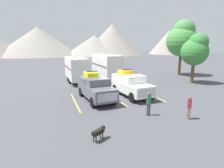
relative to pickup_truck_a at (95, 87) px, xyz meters
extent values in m
plane|color=#47474C|center=(1.93, 0.41, -1.19)|extent=(240.00, 240.00, 0.00)
cube|color=#595B60|center=(0.02, -0.22, -0.26)|extent=(2.47, 5.67, 0.97)
cube|color=#595B60|center=(0.18, -2.20, 0.26)|extent=(2.07, 1.70, 0.08)
cube|color=#595B60|center=(0.06, -0.72, 0.57)|extent=(2.03, 1.58, 0.71)
cube|color=slate|center=(0.10, -1.29, 0.61)|extent=(1.81, 0.35, 0.52)
cube|color=#595B60|center=(-0.10, 1.27, 0.50)|extent=(2.19, 2.69, 0.55)
cube|color=silver|center=(0.23, -2.94, -0.22)|extent=(1.73, 0.20, 0.68)
cylinder|color=black|center=(1.10, -2.02, -0.75)|extent=(0.35, 0.90, 0.89)
cylinder|color=black|center=(-0.77, -2.17, -0.75)|extent=(0.35, 0.90, 0.89)
cylinder|color=black|center=(0.80, 1.73, -0.75)|extent=(0.35, 0.90, 0.89)
cylinder|color=black|center=(-1.07, 1.58, -0.75)|extent=(0.35, 0.90, 0.89)
cube|color=yellow|center=(-0.10, 1.27, 1.00)|extent=(1.25, 1.71, 0.45)
cylinder|color=black|center=(0.40, 0.75, 0.99)|extent=(0.21, 0.45, 0.44)
cylinder|color=black|center=(-0.51, 0.67, 0.99)|extent=(0.21, 0.45, 0.44)
cylinder|color=black|center=(0.31, 1.86, 0.99)|extent=(0.21, 0.45, 0.44)
cylinder|color=black|center=(-0.60, 1.79, 0.99)|extent=(0.21, 0.45, 0.44)
cube|color=black|center=(-0.06, 0.81, 1.37)|extent=(1.02, 0.16, 0.08)
cube|color=white|center=(3.66, -0.23, -0.26)|extent=(2.47, 5.36, 0.93)
cube|color=white|center=(3.81, -2.10, 0.24)|extent=(2.09, 1.61, 0.08)
cube|color=white|center=(3.69, -0.70, 0.60)|extent=(2.04, 1.51, 0.79)
cube|color=slate|center=(3.74, -1.24, 0.63)|extent=(1.83, 0.37, 0.58)
cube|color=white|center=(3.55, 1.17, 0.51)|extent=(2.21, 2.55, 0.61)
cube|color=silver|center=(3.86, -2.80, -0.22)|extent=(1.76, 0.20, 0.65)
cylinder|color=black|center=(4.75, -1.92, -0.73)|extent=(0.35, 0.95, 0.93)
cylinder|color=black|center=(2.85, -2.07, -0.73)|extent=(0.35, 0.95, 0.93)
cylinder|color=black|center=(4.46, 1.61, -0.73)|extent=(0.35, 0.95, 0.93)
cylinder|color=black|center=(2.57, 1.46, -0.73)|extent=(0.35, 0.95, 0.93)
cube|color=orange|center=(3.55, 1.17, 1.04)|extent=(1.26, 1.62, 0.45)
cylinder|color=black|center=(4.05, 0.68, 1.03)|extent=(0.21, 0.45, 0.44)
cylinder|color=black|center=(3.12, 0.61, 1.03)|extent=(0.21, 0.45, 0.44)
cylinder|color=black|center=(3.97, 1.73, 1.03)|extent=(0.21, 0.45, 0.44)
cylinder|color=black|center=(3.04, 1.66, 1.03)|extent=(0.21, 0.45, 0.44)
cube|color=black|center=(3.58, 0.74, 1.41)|extent=(1.04, 0.16, 0.08)
cube|color=gold|center=(-1.94, -0.28, -1.19)|extent=(0.12, 5.50, 0.01)
cube|color=gold|center=(1.93, -0.28, -1.19)|extent=(0.12, 5.50, 0.01)
cube|color=gold|center=(5.79, -0.28, -1.19)|extent=(0.12, 5.50, 0.01)
cube|color=white|center=(-0.36, 9.05, 0.76)|extent=(2.44, 6.77, 2.85)
cube|color=brown|center=(-1.53, 9.02, 0.90)|extent=(0.14, 6.46, 0.24)
cube|color=silver|center=(-0.38, 10.05, 2.33)|extent=(0.61, 0.71, 0.30)
cube|color=#333333|center=(-0.29, 5.08, -0.87)|extent=(0.14, 1.20, 0.12)
cylinder|color=black|center=(0.72, 8.26, -0.81)|extent=(0.23, 0.76, 0.76)
cylinder|color=black|center=(-1.41, 8.22, -0.81)|extent=(0.23, 0.76, 0.76)
cylinder|color=black|center=(0.69, 9.87, -0.81)|extent=(0.23, 0.76, 0.76)
cylinder|color=black|center=(-1.44, 9.83, -0.81)|extent=(0.23, 0.76, 0.76)
cube|color=white|center=(3.96, 8.87, 0.93)|extent=(2.48, 7.48, 3.18)
cube|color=#595960|center=(2.78, 8.84, 1.09)|extent=(0.16, 7.13, 0.24)
cube|color=silver|center=(3.94, 9.98, 2.67)|extent=(0.61, 0.71, 0.30)
cube|color=#333333|center=(4.04, 4.55, -0.87)|extent=(0.14, 1.20, 0.12)
cylinder|color=black|center=(5.05, 7.99, -0.81)|extent=(0.23, 0.76, 0.76)
cylinder|color=black|center=(2.90, 7.95, -0.81)|extent=(0.23, 0.76, 0.76)
cylinder|color=black|center=(5.02, 9.78, -0.81)|extent=(0.23, 0.76, 0.76)
cylinder|color=black|center=(2.86, 9.74, -0.81)|extent=(0.23, 0.76, 0.76)
cylinder|color=#3F3F42|center=(2.53, -5.16, -0.76)|extent=(0.13, 0.13, 0.87)
cylinder|color=#3F3F42|center=(2.71, -5.15, -0.76)|extent=(0.13, 0.13, 0.87)
cube|color=#33723F|center=(2.62, -5.16, -0.01)|extent=(0.26, 0.21, 0.62)
sphere|color=brown|center=(2.62, -5.16, 0.41)|extent=(0.24, 0.24, 0.24)
cylinder|color=#33723F|center=(2.48, -5.16, -0.04)|extent=(0.10, 0.10, 0.55)
cylinder|color=#33723F|center=(2.76, -5.15, -0.04)|extent=(0.10, 0.10, 0.55)
cylinder|color=#726047|center=(4.89, -6.58, -0.79)|extent=(0.12, 0.12, 0.81)
cylinder|color=#726047|center=(4.85, -6.74, -0.79)|extent=(0.12, 0.12, 0.81)
cube|color=maroon|center=(4.87, -6.66, -0.10)|extent=(0.24, 0.28, 0.57)
sphere|color=brown|center=(4.87, -6.66, 0.30)|extent=(0.22, 0.22, 0.22)
cylinder|color=maroon|center=(4.91, -6.54, -0.13)|extent=(0.09, 0.09, 0.52)
cylinder|color=maroon|center=(4.84, -6.79, -0.13)|extent=(0.09, 0.09, 0.52)
cube|color=black|center=(-1.75, -7.34, -0.70)|extent=(0.76, 0.60, 0.23)
sphere|color=black|center=(-1.41, -7.14, -0.61)|extent=(0.25, 0.25, 0.25)
cylinder|color=black|center=(-2.09, -7.55, -0.66)|extent=(0.16, 0.12, 0.20)
cylinder|color=black|center=(-1.58, -7.14, -1.00)|extent=(0.06, 0.06, 0.38)
cylinder|color=black|center=(-1.48, -7.29, -1.00)|extent=(0.06, 0.06, 0.38)
cylinder|color=black|center=(-2.01, -7.40, -1.00)|extent=(0.06, 0.06, 0.38)
cylinder|color=black|center=(-1.92, -7.55, -1.00)|extent=(0.06, 0.06, 0.38)
cylinder|color=brown|center=(14.40, 3.08, 0.45)|extent=(0.43, 0.43, 3.28)
sphere|color=#387F38|center=(14.40, 3.08, 2.98)|extent=(3.54, 3.54, 3.54)
sphere|color=#387F38|center=(14.60, 2.75, 4.21)|extent=(2.48, 2.48, 2.48)
cylinder|color=brown|center=(17.47, 9.25, 1.05)|extent=(0.43, 0.43, 4.48)
sphere|color=#478C42|center=(17.47, 9.25, 4.56)|extent=(5.07, 5.07, 5.07)
sphere|color=#478C42|center=(17.64, 9.07, 6.34)|extent=(3.55, 3.55, 3.55)
cone|color=gray|center=(-8.12, 86.70, 6.15)|extent=(42.91, 42.91, 14.68)
cone|color=gray|center=(20.54, 80.97, 4.19)|extent=(33.65, 33.65, 10.77)
cone|color=gray|center=(31.03, 81.42, 7.40)|extent=(34.23, 34.23, 17.19)
cone|color=gray|center=(68.40, 80.21, 6.19)|extent=(24.31, 24.31, 14.77)
camera|label=1|loc=(-3.97, -15.71, 3.72)|focal=28.45mm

